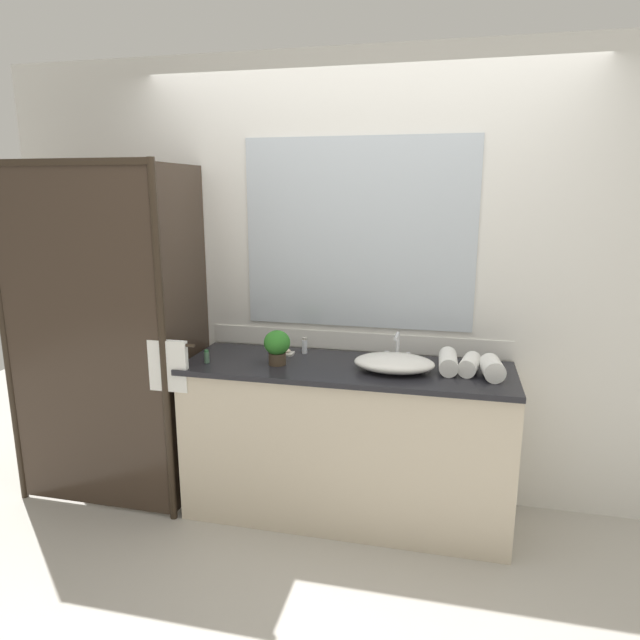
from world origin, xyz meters
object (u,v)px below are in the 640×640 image
at_px(rolled_towel_middle, 470,365).
at_px(potted_plant, 277,345).
at_px(sink_basin, 394,363).
at_px(rolled_towel_near_edge, 492,368).
at_px(amenity_bottle_body_wash, 305,346).
at_px(amenity_bottle_conditioner, 207,357).
at_px(rolled_towel_far_edge, 448,362).
at_px(faucet, 397,352).
at_px(soap_dish, 285,352).

bearing_deg(rolled_towel_middle, potted_plant, -175.42).
distance_m(sink_basin, rolled_towel_near_edge, 0.50).
relative_size(amenity_bottle_body_wash, rolled_towel_near_edge, 0.52).
bearing_deg(potted_plant, amenity_bottle_conditioner, -170.88).
xyz_separation_m(rolled_towel_near_edge, rolled_towel_far_edge, (-0.22, 0.08, -0.01)).
distance_m(rolled_towel_middle, rolled_towel_far_edge, 0.11).
xyz_separation_m(sink_basin, faucet, (-0.00, 0.16, 0.01)).
height_order(amenity_bottle_body_wash, rolled_towel_near_edge, rolled_towel_near_edge).
height_order(faucet, soap_dish, faucet).
relative_size(rolled_towel_near_edge, rolled_towel_far_edge, 0.72).
bearing_deg(rolled_towel_middle, rolled_towel_near_edge, -27.30).
relative_size(sink_basin, amenity_bottle_body_wash, 4.47).
xyz_separation_m(sink_basin, rolled_towel_far_edge, (0.28, 0.08, 0.00)).
distance_m(potted_plant, amenity_bottle_body_wash, 0.27).
distance_m(faucet, potted_plant, 0.67).
xyz_separation_m(potted_plant, amenity_bottle_conditioner, (-0.39, -0.06, -0.07)).
relative_size(faucet, amenity_bottle_body_wash, 1.82).
bearing_deg(rolled_towel_middle, rolled_towel_far_edge, 168.58).
relative_size(amenity_bottle_conditioner, rolled_towel_far_edge, 0.29).
height_order(amenity_bottle_conditioner, rolled_towel_far_edge, rolled_towel_far_edge).
height_order(soap_dish, rolled_towel_middle, rolled_towel_middle).
xyz_separation_m(sink_basin, potted_plant, (-0.64, -0.03, 0.06)).
xyz_separation_m(potted_plant, rolled_towel_far_edge, (0.92, 0.10, -0.06)).
relative_size(faucet, soap_dish, 1.74).
bearing_deg(rolled_towel_far_edge, rolled_towel_middle, -11.42).
xyz_separation_m(amenity_bottle_body_wash, rolled_towel_near_edge, (1.05, -0.22, 0.01)).
bearing_deg(rolled_towel_middle, soap_dish, 173.94).
bearing_deg(rolled_towel_near_edge, rolled_towel_middle, 152.70).
bearing_deg(amenity_bottle_conditioner, soap_dish, 34.15).
distance_m(faucet, rolled_towel_middle, 0.40).
height_order(sink_basin, faucet, faucet).
xyz_separation_m(potted_plant, amenity_bottle_body_wash, (0.09, 0.25, -0.06)).
height_order(sink_basin, potted_plant, potted_plant).
relative_size(soap_dish, rolled_towel_middle, 0.51).
bearing_deg(amenity_bottle_body_wash, amenity_bottle_conditioner, -147.43).
bearing_deg(faucet, amenity_bottle_conditioner, -166.30).
distance_m(potted_plant, amenity_bottle_conditioner, 0.40).
height_order(soap_dish, rolled_towel_far_edge, rolled_towel_far_edge).
distance_m(potted_plant, rolled_towel_middle, 1.03).
bearing_deg(sink_basin, amenity_bottle_conditioner, -174.93).
bearing_deg(rolled_towel_far_edge, amenity_bottle_conditioner, -172.72).
height_order(potted_plant, rolled_towel_middle, potted_plant).
relative_size(amenity_bottle_conditioner, rolled_towel_middle, 0.38).
bearing_deg(faucet, rolled_towel_middle, -15.26).
bearing_deg(soap_dish, rolled_towel_near_edge, -8.27).
bearing_deg(amenity_bottle_body_wash, faucet, -5.91).
distance_m(amenity_bottle_body_wash, rolled_towel_near_edge, 1.07).
bearing_deg(amenity_bottle_body_wash, rolled_towel_far_edge, -9.65).
distance_m(rolled_towel_near_edge, rolled_towel_far_edge, 0.23).
height_order(amenity_bottle_conditioner, rolled_towel_middle, rolled_towel_middle).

